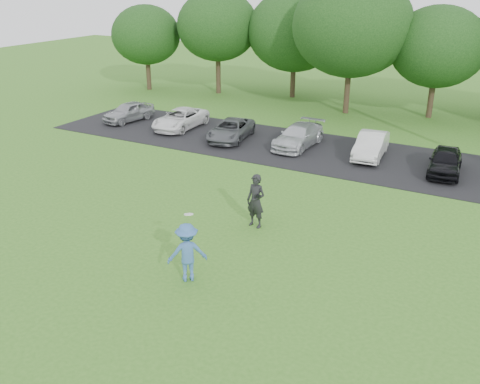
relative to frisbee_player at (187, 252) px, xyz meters
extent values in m
plane|color=#387220|center=(-0.42, 0.49, -0.91)|extent=(100.00, 100.00, 0.00)
cube|color=black|center=(-0.42, 13.49, -0.90)|extent=(32.00, 6.50, 0.03)
imported|color=#3D69AC|center=(0.00, 0.00, 0.00)|extent=(1.33, 1.28, 1.82)
cylinder|color=white|center=(0.07, 0.06, 1.22)|extent=(0.28, 0.27, 0.11)
imported|color=black|center=(0.11, 4.19, 0.07)|extent=(0.78, 0.57, 1.97)
cube|color=black|center=(0.29, 4.01, 0.36)|extent=(0.15, 0.12, 0.10)
imported|color=#A3A5AA|center=(-13.44, 13.60, -0.30)|extent=(1.94, 3.60, 1.16)
imported|color=white|center=(-9.70, 13.74, -0.32)|extent=(1.97, 4.10, 1.13)
imported|color=#55585C|center=(-6.00, 13.18, -0.34)|extent=(2.40, 4.12, 1.08)
imported|color=silver|center=(-2.24, 13.70, -0.31)|extent=(1.76, 4.02, 1.15)
imported|color=silver|center=(1.56, 13.86, -0.28)|extent=(1.60, 3.73, 1.19)
imported|color=black|center=(5.17, 13.14, -0.30)|extent=(1.68, 3.53, 1.16)
cylinder|color=#38281C|center=(-18.42, 22.09, 0.19)|extent=(0.36, 0.36, 2.20)
ellipsoid|color=#214C19|center=(-18.42, 22.09, 3.24)|extent=(5.20, 5.20, 4.42)
cylinder|color=#38281C|center=(-12.92, 23.49, 0.44)|extent=(0.36, 0.36, 2.70)
ellipsoid|color=#214C19|center=(-12.92, 23.49, 4.02)|extent=(5.94, 5.94, 5.05)
cylinder|color=#38281C|center=(-7.42, 24.89, 0.19)|extent=(0.36, 0.36, 2.20)
ellipsoid|color=#214C19|center=(-7.42, 24.89, 3.79)|extent=(6.68, 6.68, 5.68)
cylinder|color=#38281C|center=(-2.42, 22.09, 0.44)|extent=(0.36, 0.36, 2.70)
ellipsoid|color=#214C19|center=(-2.42, 22.09, 4.57)|extent=(7.42, 7.42, 6.31)
cylinder|color=#38281C|center=(2.58, 23.49, 0.19)|extent=(0.36, 0.36, 2.20)
ellipsoid|color=#214C19|center=(2.58, 23.49, 3.45)|extent=(5.76, 5.76, 4.90)
camera|label=1|loc=(7.96, -11.36, 7.56)|focal=40.00mm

